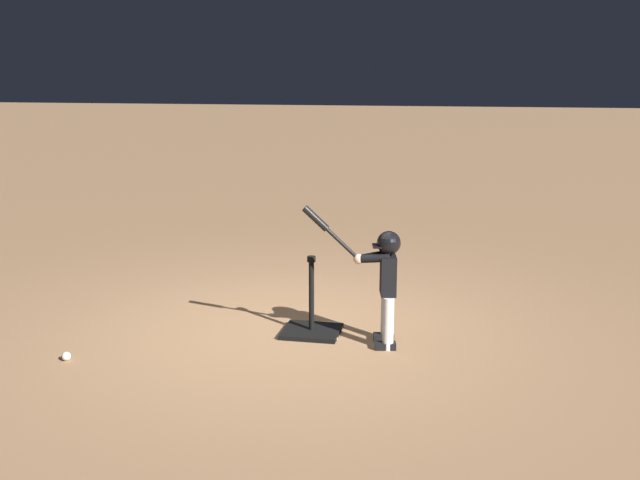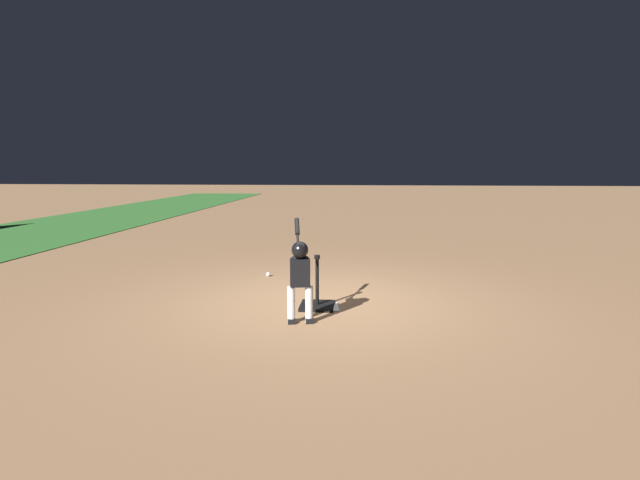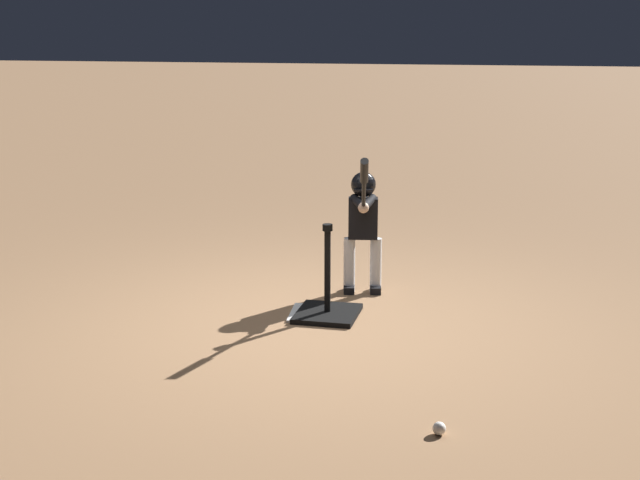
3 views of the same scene
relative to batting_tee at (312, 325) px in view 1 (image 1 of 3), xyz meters
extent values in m
plane|color=#99704C|center=(0.26, -0.04, -0.08)|extent=(90.00, 90.00, 0.00)
cube|color=white|center=(-0.02, -0.07, -0.07)|extent=(0.48, 0.48, 0.02)
cube|color=black|center=(0.00, 0.00, -0.06)|extent=(0.51, 0.46, 0.04)
cylinder|color=black|center=(0.00, 0.00, 0.28)|extent=(0.05, 0.05, 0.64)
cylinder|color=black|center=(0.00, 0.00, 0.62)|extent=(0.08, 0.08, 0.05)
cylinder|color=silver|center=(-0.72, 0.25, 0.15)|extent=(0.11, 0.11, 0.46)
cube|color=black|center=(-0.70, 0.26, -0.05)|extent=(0.19, 0.12, 0.06)
cylinder|color=silver|center=(-0.68, 0.04, 0.15)|extent=(0.11, 0.11, 0.46)
cube|color=black|center=(-0.66, 0.04, -0.05)|extent=(0.19, 0.12, 0.06)
cube|color=black|center=(-0.70, 0.14, 0.55)|extent=(0.17, 0.26, 0.34)
sphere|color=#DBB293|center=(-0.70, 0.14, 0.82)|extent=(0.18, 0.18, 0.18)
sphere|color=black|center=(-0.70, 0.14, 0.83)|extent=(0.21, 0.21, 0.21)
cube|color=black|center=(-0.62, 0.16, 0.81)|extent=(0.13, 0.17, 0.01)
cylinder|color=black|center=(-0.59, 0.21, 0.71)|extent=(0.28, 0.10, 0.10)
cylinder|color=black|center=(-0.57, 0.13, 0.71)|extent=(0.28, 0.19, 0.10)
sphere|color=#DBB293|center=(-0.45, 0.19, 0.69)|extent=(0.09, 0.09, 0.09)
cylinder|color=black|center=(-0.23, 0.23, 0.90)|extent=(0.47, 0.12, 0.45)
cylinder|color=black|center=(-0.09, 0.26, 1.04)|extent=(0.24, 0.10, 0.23)
cylinder|color=black|center=(-0.47, 0.19, 0.68)|extent=(0.05, 0.06, 0.04)
sphere|color=white|center=(1.85, 1.04, -0.04)|extent=(0.07, 0.07, 0.07)
camera|label=1|loc=(-1.36, 6.32, 2.26)|focal=42.00mm
camera|label=2|loc=(-6.61, -0.62, 1.83)|focal=28.00mm
camera|label=3|loc=(6.37, 1.41, 2.10)|focal=50.00mm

